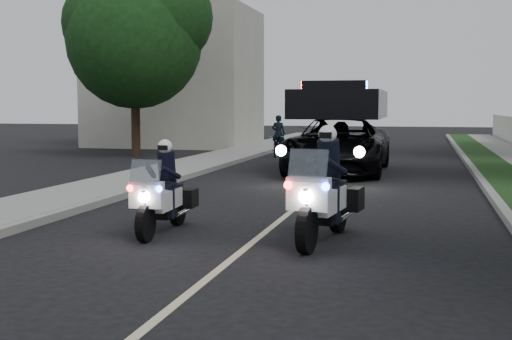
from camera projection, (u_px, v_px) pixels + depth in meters
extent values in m
plane|color=black|center=(185.00, 297.00, 7.47)|extent=(120.00, 120.00, 0.00)
cube|color=gray|center=(488.00, 191.00, 16.13)|extent=(0.20, 60.00, 0.15)
cube|color=gray|center=(170.00, 181.00, 18.11)|extent=(0.20, 60.00, 0.15)
cube|color=gray|center=(132.00, 180.00, 18.38)|extent=(2.00, 60.00, 0.16)
cube|color=#A8A396|center=(176.00, 78.00, 34.65)|extent=(8.00, 6.00, 7.00)
cube|color=#BFB78C|center=(320.00, 188.00, 17.12)|extent=(0.12, 50.00, 0.01)
imported|color=black|center=(338.00, 173.00, 21.11)|extent=(2.91, 6.28, 3.05)
imported|color=black|center=(278.00, 157.00, 27.48)|extent=(0.66, 1.70, 0.88)
imported|color=black|center=(278.00, 157.00, 27.48)|extent=(0.57, 0.40, 1.52)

